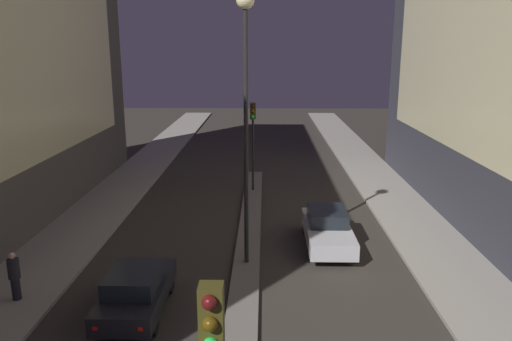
{
  "coord_description": "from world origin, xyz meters",
  "views": [
    {
      "loc": [
        0.69,
        -2.39,
        8.04
      ],
      "look_at": [
        0.27,
        19.95,
        2.54
      ],
      "focal_mm": 35.0,
      "sensor_mm": 36.0,
      "label": 1
    }
  ],
  "objects": [
    {
      "name": "pedestrian_on_left_sidewalk",
      "position": [
        -7.33,
        12.15,
        0.97
      ],
      "size": [
        0.37,
        0.37,
        1.61
      ],
      "color": "black",
      "rests_on": "sidewalk_left"
    },
    {
      "name": "car_left_lane",
      "position": [
        -3.29,
        11.58,
        0.75
      ],
      "size": [
        1.77,
        4.12,
        1.5
      ],
      "color": "black",
      "rests_on": "ground"
    },
    {
      "name": "median_strip",
      "position": [
        0.0,
        15.17,
        0.07
      ],
      "size": [
        1.0,
        28.33,
        0.14
      ],
      "color": "#66605B",
      "rests_on": "ground"
    },
    {
      "name": "traffic_light_mid",
      "position": [
        0.0,
        25.05,
        3.77
      ],
      "size": [
        0.32,
        0.42,
        4.97
      ],
      "color": "black",
      "rests_on": "median_strip"
    },
    {
      "name": "street_lamp",
      "position": [
        0.0,
        15.17,
        7.23
      ],
      "size": [
        0.62,
        0.62,
        9.78
      ],
      "color": "black",
      "rests_on": "median_strip"
    },
    {
      "name": "car_right_lane",
      "position": [
        3.29,
        17.13,
        0.77
      ],
      "size": [
        1.81,
        4.57,
        1.52
      ],
      "color": "#B2B2B7",
      "rests_on": "ground"
    }
  ]
}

